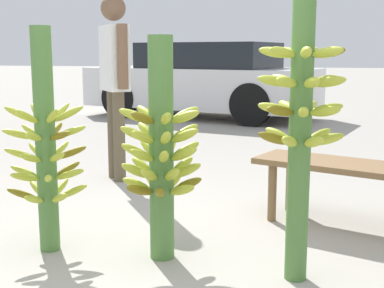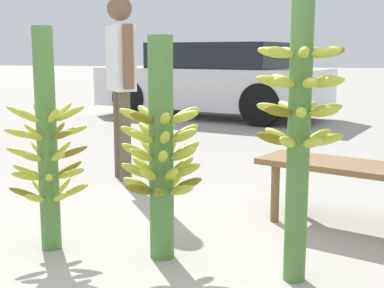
{
  "view_description": "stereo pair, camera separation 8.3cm",
  "coord_description": "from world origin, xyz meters",
  "px_view_note": "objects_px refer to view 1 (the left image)",
  "views": [
    {
      "loc": [
        0.81,
        -2.58,
        1.18
      ],
      "look_at": [
        0.13,
        0.33,
        0.66
      ],
      "focal_mm": 50.0,
      "sensor_mm": 36.0,
      "label": 1
    },
    {
      "loc": [
        0.89,
        -2.56,
        1.18
      ],
      "look_at": [
        0.13,
        0.33,
        0.66
      ],
      "focal_mm": 50.0,
      "sensor_mm": 36.0,
      "label": 2
    }
  ],
  "objects_px": {
    "banana_stalk_left": "(46,145)",
    "banana_stalk_right": "(301,111)",
    "banana_stalk_center": "(161,150)",
    "market_bench": "(373,175)",
    "parked_car": "(203,81)",
    "vendor_person": "(115,71)"
  },
  "relations": [
    {
      "from": "banana_stalk_left",
      "to": "banana_stalk_center",
      "type": "height_order",
      "value": "banana_stalk_left"
    },
    {
      "from": "banana_stalk_right",
      "to": "vendor_person",
      "type": "xyz_separation_m",
      "value": [
        -1.73,
        1.9,
        0.12
      ]
    },
    {
      "from": "banana_stalk_center",
      "to": "banana_stalk_right",
      "type": "bearing_deg",
      "value": -9.08
    },
    {
      "from": "banana_stalk_left",
      "to": "parked_car",
      "type": "bearing_deg",
      "value": 94.36
    },
    {
      "from": "banana_stalk_center",
      "to": "market_bench",
      "type": "height_order",
      "value": "banana_stalk_center"
    },
    {
      "from": "banana_stalk_center",
      "to": "banana_stalk_right",
      "type": "height_order",
      "value": "banana_stalk_right"
    },
    {
      "from": "banana_stalk_left",
      "to": "banana_stalk_right",
      "type": "xyz_separation_m",
      "value": [
        1.46,
        -0.09,
        0.25
      ]
    },
    {
      "from": "market_bench",
      "to": "banana_stalk_left",
      "type": "bearing_deg",
      "value": -136.94
    },
    {
      "from": "banana_stalk_left",
      "to": "vendor_person",
      "type": "height_order",
      "value": "vendor_person"
    },
    {
      "from": "vendor_person",
      "to": "banana_stalk_left",
      "type": "bearing_deg",
      "value": 150.4
    },
    {
      "from": "banana_stalk_left",
      "to": "vendor_person",
      "type": "distance_m",
      "value": 1.87
    },
    {
      "from": "banana_stalk_right",
      "to": "parked_car",
      "type": "height_order",
      "value": "banana_stalk_right"
    },
    {
      "from": "banana_stalk_center",
      "to": "parked_car",
      "type": "relative_size",
      "value": 0.29
    },
    {
      "from": "market_bench",
      "to": "vendor_person",
      "type": "bearing_deg",
      "value": 175.49
    },
    {
      "from": "banana_stalk_center",
      "to": "banana_stalk_left",
      "type": "bearing_deg",
      "value": -176.97
    },
    {
      "from": "banana_stalk_left",
      "to": "market_bench",
      "type": "height_order",
      "value": "banana_stalk_left"
    },
    {
      "from": "banana_stalk_left",
      "to": "vendor_person",
      "type": "xyz_separation_m",
      "value": [
        -0.27,
        1.81,
        0.37
      ]
    },
    {
      "from": "banana_stalk_left",
      "to": "banana_stalk_center",
      "type": "distance_m",
      "value": 0.7
    },
    {
      "from": "vendor_person",
      "to": "parked_car",
      "type": "xyz_separation_m",
      "value": [
        -0.25,
        4.97,
        -0.35
      ]
    },
    {
      "from": "banana_stalk_left",
      "to": "banana_stalk_right",
      "type": "bearing_deg",
      "value": -3.35
    },
    {
      "from": "vendor_person",
      "to": "market_bench",
      "type": "distance_m",
      "value": 2.49
    },
    {
      "from": "parked_car",
      "to": "vendor_person",
      "type": "bearing_deg",
      "value": -162.42
    }
  ]
}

